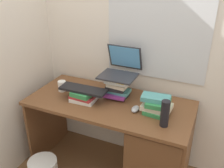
% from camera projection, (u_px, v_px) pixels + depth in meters
% --- Properties ---
extents(ground_plane, '(6.00, 6.00, 0.00)m').
position_uv_depth(ground_plane, '(110.00, 167.00, 2.57)').
color(ground_plane, brown).
extents(wall_back, '(6.00, 0.06, 2.60)m').
position_uv_depth(wall_back, '(127.00, 32.00, 2.31)').
color(wall_back, silver).
rests_on(wall_back, ground).
extents(wall_left, '(0.05, 6.00, 2.60)m').
position_uv_depth(wall_left, '(22.00, 32.00, 2.32)').
color(wall_left, beige).
rests_on(wall_left, ground).
extents(desk, '(1.45, 0.67, 0.76)m').
position_uv_depth(desk, '(147.00, 146.00, 2.23)').
color(desk, brown).
rests_on(desk, ground).
extents(book_stack_tall, '(0.23, 0.20, 0.20)m').
position_uv_depth(book_stack_tall, '(117.00, 87.00, 2.27)').
color(book_stack_tall, black).
rests_on(book_stack_tall, desk).
extents(book_stack_keyboard_riser, '(0.22, 0.20, 0.10)m').
position_uv_depth(book_stack_keyboard_riser, '(84.00, 96.00, 2.24)').
color(book_stack_keyboard_riser, white).
rests_on(book_stack_keyboard_riser, desk).
extents(book_stack_side, '(0.25, 0.20, 0.15)m').
position_uv_depth(book_stack_side, '(157.00, 105.00, 2.05)').
color(book_stack_side, '#338C4C').
rests_on(book_stack_side, desk).
extents(laptop, '(0.32, 0.33, 0.25)m').
position_uv_depth(laptop, '(121.00, 68.00, 2.26)').
color(laptop, '#2D2D33').
rests_on(laptop, book_stack_tall).
extents(keyboard, '(0.42, 0.15, 0.02)m').
position_uv_depth(keyboard, '(83.00, 89.00, 2.21)').
color(keyboard, black).
rests_on(keyboard, book_stack_keyboard_riser).
extents(computer_mouse, '(0.06, 0.10, 0.04)m').
position_uv_depth(computer_mouse, '(135.00, 109.00, 2.09)').
color(computer_mouse, '#A5A8AD').
rests_on(computer_mouse, desk).
extents(mug, '(0.11, 0.08, 0.10)m').
position_uv_depth(mug, '(62.00, 86.00, 2.40)').
color(mug, white).
rests_on(mug, desk).
extents(water_bottle, '(0.07, 0.07, 0.21)m').
position_uv_depth(water_bottle, '(165.00, 114.00, 1.86)').
color(water_bottle, black).
rests_on(water_bottle, desk).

